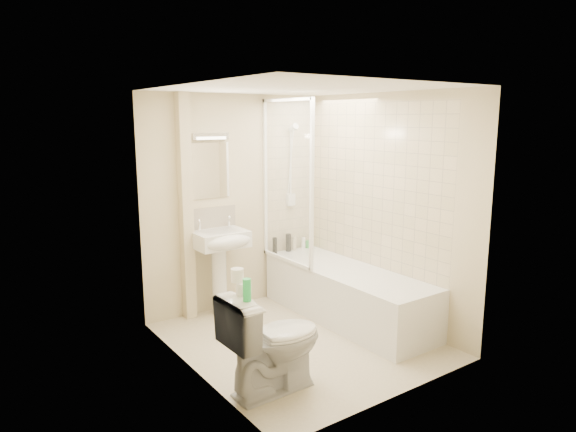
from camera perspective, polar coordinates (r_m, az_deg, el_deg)
floor at (r=5.16m, az=1.35°, el=-13.66°), size 2.50×2.50×0.00m
wall_back at (r=5.82m, az=-5.94°, el=1.50°), size 2.20×0.02×2.40m
wall_left at (r=4.24m, az=-10.62°, el=-2.16°), size 0.02×2.50×2.40m
wall_right at (r=5.50m, az=10.65°, el=0.82°), size 0.02×2.50×2.40m
ceiling at (r=4.70m, az=1.48°, el=14.01°), size 2.20×2.50×0.02m
tile_back at (r=6.18m, az=0.17°, el=4.20°), size 0.70×0.01×1.75m
tile_right at (r=5.58m, az=9.42°, el=3.33°), size 0.01×2.10×1.75m
pipe_boxing at (r=5.50m, az=-11.27°, el=0.79°), size 0.12×0.12×2.40m
splashback at (r=5.70m, az=-8.54°, el=-0.50°), size 0.60×0.02×0.30m
mirror at (r=5.62m, az=-8.69°, el=5.00°), size 0.46×0.01×0.60m
strip_light at (r=5.58m, az=-8.69°, el=8.77°), size 0.42×0.07×0.07m
bathtub at (r=5.61m, az=6.57°, el=-8.48°), size 0.70×2.10×0.55m
shower_screen at (r=5.62m, az=-0.15°, el=3.79°), size 0.04×0.92×1.80m
shower_fixture at (r=6.13m, az=0.40°, el=5.28°), size 0.10×0.16×0.99m
pedestal_sink at (r=5.57m, az=-7.41°, el=-3.63°), size 0.56×0.50×1.08m
bottle_black_a at (r=6.11m, az=-1.47°, el=-3.31°), size 0.05×0.05×0.19m
bottle_black_b at (r=6.21m, az=0.05°, el=-2.97°), size 0.07×0.07×0.21m
bottle_cream at (r=6.26m, az=0.67°, el=-3.07°), size 0.06×0.06×0.17m
bottle_white_b at (r=6.35m, az=1.73°, el=-3.02°), size 0.05×0.05×0.14m
bottle_green at (r=6.40m, az=2.22°, el=-3.15°), size 0.07×0.07×0.09m
toilet at (r=4.15m, az=-1.64°, el=-13.71°), size 0.49×0.83×0.83m
toilet_roll_lower at (r=3.91m, az=-4.93°, el=-8.04°), size 0.11×0.11×0.09m
toilet_roll_upper at (r=3.91m, az=-5.65°, el=-6.56°), size 0.10×0.10×0.10m
green_bottle at (r=3.77m, az=-4.58°, el=-8.19°), size 0.06×0.06×0.17m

